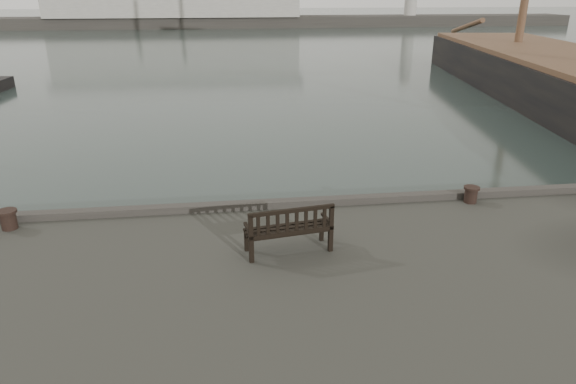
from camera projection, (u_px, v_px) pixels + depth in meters
name	position (u px, v px, depth m)	size (l,w,h in m)	color
ground	(238.00, 260.00, 13.89)	(400.00, 400.00, 0.00)	black
breakwater	(194.00, 4.00, 96.58)	(140.00, 9.50, 12.20)	#383530
bench	(289.00, 237.00, 10.92)	(1.91, 0.91, 1.06)	black
bollard_left	(8.00, 220.00, 12.01)	(0.45, 0.45, 0.47)	black
bollard_right	(471.00, 195.00, 13.52)	(0.41, 0.41, 0.43)	black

